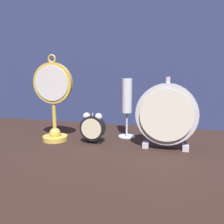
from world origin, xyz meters
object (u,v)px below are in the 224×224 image
Objects in this scene: alarm_clock_twin_bell at (93,127)px; champagne_flute at (127,101)px; pocket_watch_on_stand at (53,100)px; mantel_clock_silver at (167,115)px.

champagne_flute is at bearing 47.30° from alarm_clock_twin_bell.
mantel_clock_silver is at bearing 0.05° from pocket_watch_on_stand.
pocket_watch_on_stand is at bearing -179.32° from alarm_clock_twin_bell.
champagne_flute is at bearing 143.81° from mantel_clock_silver.
pocket_watch_on_stand is at bearing -155.78° from champagne_flute.
alarm_clock_twin_bell is 0.49× the size of champagne_flute.
mantel_clock_silver is at bearing -36.19° from champagne_flute.
alarm_clock_twin_bell is 0.25m from mantel_clock_silver.
pocket_watch_on_stand reaches higher than champagne_flute.
mantel_clock_silver reaches higher than champagne_flute.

